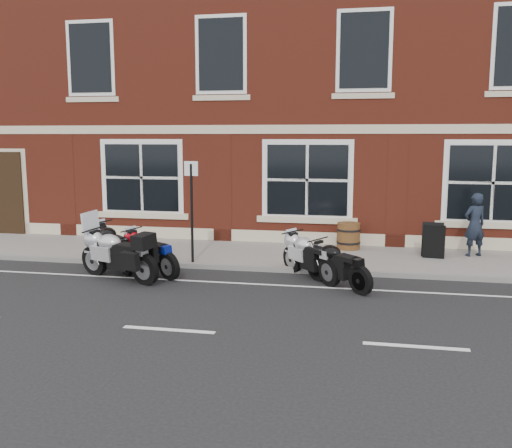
# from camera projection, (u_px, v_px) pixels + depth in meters

# --- Properties ---
(ground) EXTENTS (80.00, 80.00, 0.00)m
(ground) POSITION_uv_depth(u_px,v_px,m) (216.00, 285.00, 12.45)
(ground) COLOR black
(ground) RESTS_ON ground
(sidewalk) EXTENTS (30.00, 3.00, 0.12)m
(sidewalk) POSITION_uv_depth(u_px,v_px,m) (245.00, 254.00, 15.35)
(sidewalk) COLOR slate
(sidewalk) RESTS_ON ground
(kerb) EXTENTS (30.00, 0.16, 0.12)m
(kerb) POSITION_uv_depth(u_px,v_px,m) (231.00, 267.00, 13.82)
(kerb) COLOR slate
(kerb) RESTS_ON ground
(pub_building) EXTENTS (24.00, 12.00, 12.00)m
(pub_building) POSITION_uv_depth(u_px,v_px,m) (286.00, 62.00, 21.72)
(pub_building) COLOR maroon
(pub_building) RESTS_ON ground
(moto_touring_silver) EXTENTS (2.19, 1.02, 1.52)m
(moto_touring_silver) POSITION_uv_depth(u_px,v_px,m) (117.00, 252.00, 12.83)
(moto_touring_silver) COLOR black
(moto_touring_silver) RESTS_ON ground
(moto_sport_red) EXTENTS (1.81, 1.28, 0.94)m
(moto_sport_red) POSITION_uv_depth(u_px,v_px,m) (150.00, 251.00, 13.32)
(moto_sport_red) COLOR black
(moto_sport_red) RESTS_ON ground
(moto_sport_black) EXTENTS (1.70, 1.66, 1.01)m
(moto_sport_black) POSITION_uv_depth(u_px,v_px,m) (114.00, 245.00, 13.91)
(moto_sport_black) COLOR black
(moto_sport_black) RESTS_ON ground
(moto_sport_silver) EXTENTS (1.45, 1.67, 0.94)m
(moto_sport_silver) POSITION_uv_depth(u_px,v_px,m) (310.00, 255.00, 12.92)
(moto_sport_silver) COLOR black
(moto_sport_silver) RESTS_ON ground
(moto_naked_black) EXTENTS (1.49, 1.51, 0.90)m
(moto_naked_black) POSITION_uv_depth(u_px,v_px,m) (338.00, 263.00, 12.19)
(moto_naked_black) COLOR black
(moto_naked_black) RESTS_ON ground
(pedestrian_left) EXTENTS (0.71, 0.61, 1.65)m
(pedestrian_left) POSITION_uv_depth(u_px,v_px,m) (475.00, 225.00, 14.72)
(pedestrian_left) COLOR black
(pedestrian_left) RESTS_ON sidewalk
(a_board_sign) EXTENTS (0.58, 0.42, 0.90)m
(a_board_sign) POSITION_uv_depth(u_px,v_px,m) (433.00, 241.00, 14.54)
(a_board_sign) COLOR black
(a_board_sign) RESTS_ON sidewalk
(barrel_planter) EXTENTS (0.66, 0.66, 0.73)m
(barrel_planter) POSITION_uv_depth(u_px,v_px,m) (349.00, 236.00, 15.71)
(barrel_planter) COLOR #432F11
(barrel_planter) RESTS_ON sidewalk
(parking_sign) EXTENTS (0.35, 0.07, 2.49)m
(parking_sign) POSITION_uv_depth(u_px,v_px,m) (192.00, 204.00, 13.91)
(parking_sign) COLOR black
(parking_sign) RESTS_ON sidewalk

